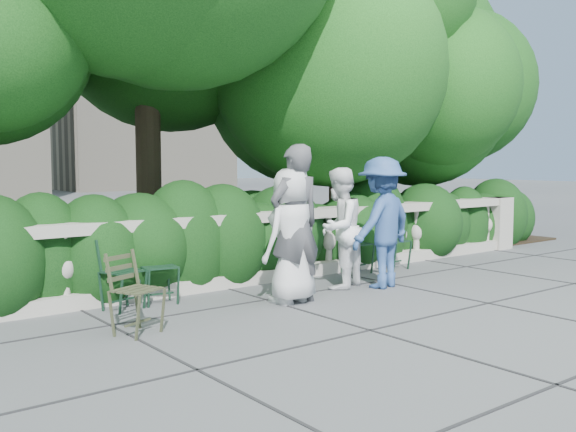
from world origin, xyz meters
TOP-DOWN VIEW (x-y plane):
  - ground at (0.00, 0.00)m, footprint 90.00×90.00m
  - balustrade at (0.00, 1.80)m, footprint 12.00×0.44m
  - shrub_hedge at (0.00, 3.00)m, footprint 15.00×2.60m
  - tree_canopy at (0.69, 3.19)m, footprint 15.04×6.52m
  - chair_b at (-1.65, 1.28)m, footprint 0.50×0.54m
  - chair_c at (-2.06, 1.25)m, footprint 0.56×0.59m
  - chair_d at (2.41, 1.23)m, footprint 0.47×0.50m
  - chair_e at (1.68, 1.34)m, footprint 0.48×0.51m
  - chair_weathered at (-2.36, 0.18)m, footprint 0.59×0.61m
  - person_businessman at (-0.32, 0.51)m, footprint 0.88×0.66m
  - person_woman_grey at (-0.29, 0.48)m, footprint 0.71×0.48m
  - person_casual_man at (0.73, 0.82)m, footprint 0.96×0.87m
  - person_older_blue at (1.21, 0.50)m, footprint 1.24×0.84m

SIDE VIEW (x-z plane):
  - ground at x=0.00m, z-range 0.00..0.00m
  - shrub_hedge at x=0.00m, z-range -0.85..0.85m
  - chair_b at x=-1.65m, z-range -0.42..0.42m
  - chair_c at x=-2.06m, z-range -0.42..0.42m
  - chair_d at x=2.41m, z-range -0.42..0.42m
  - chair_e at x=1.68m, z-range -0.42..0.42m
  - chair_weathered at x=-2.36m, z-range -0.42..0.42m
  - balustrade at x=0.00m, z-range -0.01..0.99m
  - person_casual_man at x=0.73m, z-range 0.00..1.62m
  - person_businessman at x=-0.32m, z-range 0.00..1.63m
  - person_older_blue at x=1.21m, z-range 0.00..1.76m
  - person_woman_grey at x=-0.29m, z-range 0.00..1.91m
  - tree_canopy at x=0.69m, z-range 0.57..7.35m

